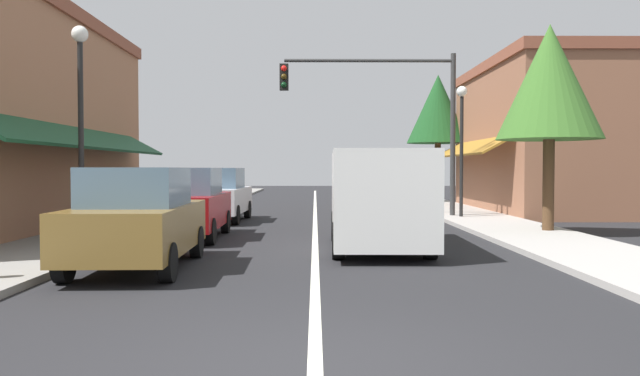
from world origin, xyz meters
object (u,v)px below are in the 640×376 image
Objects in this scene: van_in_lane at (378,196)px; tree_right_far at (438,110)px; parked_car_second_left at (187,204)px; traffic_signal_mast_arm at (392,104)px; street_lamp_left_near at (81,99)px; tree_right_near at (550,83)px; parked_car_nearest_left at (138,219)px; parked_car_third_left at (218,195)px; street_lamp_right_mid at (462,129)px.

tree_right_far is (4.62, 17.03, 3.47)m from van_in_lane.
traffic_signal_mast_arm is at bearing 45.88° from parked_car_second_left.
parked_car_second_left is at bearing 42.39° from street_lamp_left_near.
parked_car_nearest_left is at bearing -148.55° from tree_right_near.
parked_car_second_left is 1.00× the size of parked_car_third_left.
parked_car_nearest_left is 0.75× the size of tree_right_near.
parked_car_third_left is at bearing -169.63° from traffic_signal_mast_arm.
street_lamp_left_near is at bearing -138.47° from parked_car_second_left.
traffic_signal_mast_arm is 6.36m from tree_right_near.
parked_car_nearest_left and parked_car_third_left have the same top height.
street_lamp_left_near is 20.20m from tree_right_far.
street_lamp_right_mid is (8.17, 5.68, 2.20)m from parked_car_second_left.
parked_car_second_left is at bearing 89.99° from parked_car_nearest_left.
tree_right_far is at bearing 76.03° from van_in_lane.
traffic_signal_mast_arm is 0.97× the size of tree_right_far.
parked_car_nearest_left is 0.68× the size of traffic_signal_mast_arm.
van_in_lane is at bearing 30.14° from parked_car_nearest_left.
tree_right_far reaches higher than street_lamp_right_mid.
parked_car_nearest_left is 12.76m from traffic_signal_mast_arm.
street_lamp_left_near reaches higher than street_lamp_right_mid.
parked_car_nearest_left is at bearing -117.66° from traffic_signal_mast_arm.
parked_car_nearest_left is 5.23m from van_in_lane.
van_in_lane is 6.31m from tree_right_near.
parked_car_third_left is 0.66× the size of tree_right_far.
street_lamp_left_near is at bearing -143.59° from street_lamp_right_mid.
tree_right_near is (11.31, 2.70, 0.73)m from street_lamp_left_near.
parked_car_nearest_left is 11.29m from tree_right_near.
parked_car_third_left is at bearing 155.76° from tree_right_near.
traffic_signal_mast_arm is 2.54m from street_lamp_right_mid.
tree_right_near is 0.88× the size of tree_right_far.
parked_car_third_left is 8.49m from street_lamp_right_mid.
parked_car_second_left is 18.01m from tree_right_far.
street_lamp_left_near is at bearing -134.28° from traffic_signal_mast_arm.
tree_right_far is at bearing 69.34° from traffic_signal_mast_arm.
parked_car_third_left is at bearing 74.42° from street_lamp_left_near.
tree_right_far is (11.12, 16.81, 1.34)m from street_lamp_left_near.
traffic_signal_mast_arm reaches higher than street_lamp_right_mid.
traffic_signal_mast_arm is at bearing -110.66° from tree_right_far.
tree_right_far is (9.18, 15.03, 3.74)m from parked_car_second_left.
van_in_lane is 0.83× the size of tree_right_far.
tree_right_near is (1.20, -4.76, 0.92)m from street_lamp_right_mid.
parked_car_second_left is at bearing -88.29° from parked_car_third_left.
tree_right_far reaches higher than tree_right_near.
parked_car_third_left is at bearing 123.81° from van_in_lane.
tree_right_near is 14.12m from tree_right_far.
tree_right_near reaches higher than street_lamp_right_mid.
street_lamp_left_near is at bearing 123.42° from parked_car_nearest_left.
parked_car_second_left is 3.56m from street_lamp_left_near.
traffic_signal_mast_arm is (1.30, 8.23, 2.84)m from van_in_lane.
tree_right_far reaches higher than street_lamp_left_near.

